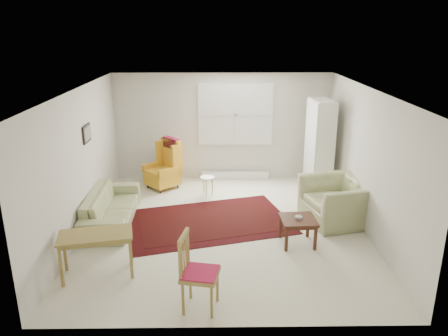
{
  "coord_description": "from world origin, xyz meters",
  "views": [
    {
      "loc": [
        -0.11,
        -7.21,
        3.51
      ],
      "look_at": [
        0.0,
        0.3,
        1.05
      ],
      "focal_mm": 35.0,
      "sensor_mm": 36.0,
      "label": 1
    }
  ],
  "objects_px": {
    "cabinet": "(320,146)",
    "desk": "(97,254)",
    "sofa": "(111,201)",
    "desk_chair": "(200,272)",
    "wingback_chair": "(162,164)",
    "stool": "(208,186)",
    "armchair": "(337,197)",
    "coffee_table": "(298,231)"
  },
  "relations": [
    {
      "from": "armchair",
      "to": "desk_chair",
      "type": "height_order",
      "value": "desk_chair"
    },
    {
      "from": "sofa",
      "to": "stool",
      "type": "xyz_separation_m",
      "value": [
        1.76,
        1.34,
        -0.21
      ]
    },
    {
      "from": "stool",
      "to": "desk_chair",
      "type": "xyz_separation_m",
      "value": [
        -0.0,
        -4.0,
        0.31
      ]
    },
    {
      "from": "wingback_chair",
      "to": "cabinet",
      "type": "relative_size",
      "value": 0.55
    },
    {
      "from": "cabinet",
      "to": "desk",
      "type": "distance_m",
      "value": 5.29
    },
    {
      "from": "desk_chair",
      "to": "desk",
      "type": "bearing_deg",
      "value": 72.9
    },
    {
      "from": "sofa",
      "to": "wingback_chair",
      "type": "height_order",
      "value": "wingback_chair"
    },
    {
      "from": "cabinet",
      "to": "desk",
      "type": "xyz_separation_m",
      "value": [
        -3.98,
        -3.42,
        -0.68
      ]
    },
    {
      "from": "coffee_table",
      "to": "desk_chair",
      "type": "distance_m",
      "value": 2.35
    },
    {
      "from": "sofa",
      "to": "desk_chair",
      "type": "xyz_separation_m",
      "value": [
        1.76,
        -2.66,
        0.11
      ]
    },
    {
      "from": "coffee_table",
      "to": "cabinet",
      "type": "height_order",
      "value": "cabinet"
    },
    {
      "from": "armchair",
      "to": "stool",
      "type": "xyz_separation_m",
      "value": [
        -2.44,
        1.37,
        -0.27
      ]
    },
    {
      "from": "armchair",
      "to": "desk_chair",
      "type": "xyz_separation_m",
      "value": [
        -2.44,
        -2.63,
        0.05
      ]
    },
    {
      "from": "sofa",
      "to": "desk",
      "type": "bearing_deg",
      "value": -175.41
    },
    {
      "from": "stool",
      "to": "desk_chair",
      "type": "height_order",
      "value": "desk_chair"
    },
    {
      "from": "cabinet",
      "to": "desk_chair",
      "type": "bearing_deg",
      "value": -124.85
    },
    {
      "from": "stool",
      "to": "desk_chair",
      "type": "distance_m",
      "value": 4.01
    },
    {
      "from": "desk",
      "to": "sofa",
      "type": "bearing_deg",
      "value": 96.85
    },
    {
      "from": "sofa",
      "to": "stool",
      "type": "height_order",
      "value": "sofa"
    },
    {
      "from": "coffee_table",
      "to": "desk_chair",
      "type": "relative_size",
      "value": 0.55
    },
    {
      "from": "wingback_chair",
      "to": "desk_chair",
      "type": "height_order",
      "value": "wingback_chair"
    },
    {
      "from": "sofa",
      "to": "desk_chair",
      "type": "height_order",
      "value": "desk_chair"
    },
    {
      "from": "stool",
      "to": "desk_chair",
      "type": "bearing_deg",
      "value": -90.03
    },
    {
      "from": "cabinet",
      "to": "desk",
      "type": "relative_size",
      "value": 1.94
    },
    {
      "from": "sofa",
      "to": "wingback_chair",
      "type": "relative_size",
      "value": 1.82
    },
    {
      "from": "armchair",
      "to": "wingback_chair",
      "type": "xyz_separation_m",
      "value": [
        -3.46,
        1.8,
        0.09
      ]
    },
    {
      "from": "stool",
      "to": "cabinet",
      "type": "xyz_separation_m",
      "value": [
        2.44,
        0.25,
        0.81
      ]
    },
    {
      "from": "armchair",
      "to": "desk_chair",
      "type": "relative_size",
      "value": 1.17
    },
    {
      "from": "desk_chair",
      "to": "stool",
      "type": "bearing_deg",
      "value": 11.06
    },
    {
      "from": "stool",
      "to": "armchair",
      "type": "bearing_deg",
      "value": -29.25
    },
    {
      "from": "wingback_chair",
      "to": "desk_chair",
      "type": "relative_size",
      "value": 1.08
    },
    {
      "from": "cabinet",
      "to": "wingback_chair",
      "type": "bearing_deg",
      "value": 171.95
    },
    {
      "from": "coffee_table",
      "to": "desk",
      "type": "distance_m",
      "value": 3.23
    },
    {
      "from": "sofa",
      "to": "armchair",
      "type": "height_order",
      "value": "armchair"
    },
    {
      "from": "sofa",
      "to": "wingback_chair",
      "type": "distance_m",
      "value": 1.92
    },
    {
      "from": "stool",
      "to": "sofa",
      "type": "bearing_deg",
      "value": -142.78
    },
    {
      "from": "armchair",
      "to": "stool",
      "type": "distance_m",
      "value": 2.81
    },
    {
      "from": "armchair",
      "to": "coffee_table",
      "type": "bearing_deg",
      "value": -58.67
    },
    {
      "from": "stool",
      "to": "cabinet",
      "type": "relative_size",
      "value": 0.2
    },
    {
      "from": "armchair",
      "to": "coffee_table",
      "type": "height_order",
      "value": "armchair"
    },
    {
      "from": "armchair",
      "to": "cabinet",
      "type": "relative_size",
      "value": 0.6
    },
    {
      "from": "desk_chair",
      "to": "armchair",
      "type": "bearing_deg",
      "value": -31.75
    }
  ]
}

